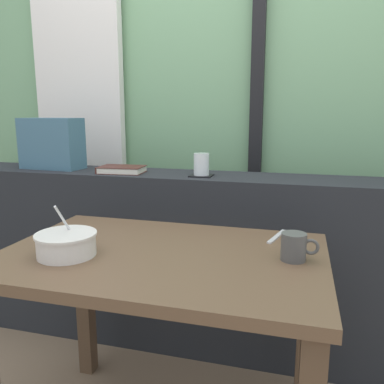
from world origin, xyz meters
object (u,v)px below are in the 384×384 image
(closed_book, at_px, (122,169))
(ceramic_mug, at_px, (294,247))
(throw_pillow, at_px, (52,144))
(soup_bowl, at_px, (66,244))
(coaster_square, at_px, (201,176))
(juice_glass, at_px, (201,165))
(breakfast_table, at_px, (162,287))
(fork_utensil, at_px, (277,236))

(closed_book, distance_m, ceramic_mug, 1.01)
(throw_pillow, xyz_separation_m, soup_bowl, (0.55, -0.75, -0.25))
(coaster_square, xyz_separation_m, juice_glass, (-0.00, 0.00, 0.05))
(soup_bowl, height_order, ceramic_mug, soup_bowl)
(breakfast_table, height_order, fork_utensil, fork_utensil)
(soup_bowl, bearing_deg, fork_utensil, 30.10)
(fork_utensil, bearing_deg, closed_book, 170.65)
(closed_book, xyz_separation_m, fork_utensil, (0.77, -0.35, -0.17))
(breakfast_table, distance_m, coaster_square, 0.66)
(breakfast_table, relative_size, fork_utensil, 6.09)
(soup_bowl, bearing_deg, ceramic_mug, 12.03)
(ceramic_mug, bearing_deg, closed_book, 145.87)
(closed_book, xyz_separation_m, throw_pillow, (-0.41, 0.04, 0.11))
(breakfast_table, height_order, closed_book, closed_book)
(breakfast_table, bearing_deg, soup_bowl, -158.92)
(breakfast_table, relative_size, throw_pillow, 3.24)
(soup_bowl, height_order, fork_utensil, soup_bowl)
(fork_utensil, bearing_deg, juice_glass, 151.67)
(throw_pillow, relative_size, soup_bowl, 1.68)
(closed_book, relative_size, fork_utensil, 1.32)
(juice_glass, distance_m, closed_book, 0.40)
(fork_utensil, bearing_deg, soup_bowl, -134.89)
(closed_book, distance_m, soup_bowl, 0.74)
(breakfast_table, bearing_deg, ceramic_mug, 5.54)
(juice_glass, bearing_deg, coaster_square, 0.00)
(breakfast_table, relative_size, coaster_square, 10.36)
(throw_pillow, bearing_deg, juice_glass, -2.87)
(soup_bowl, xyz_separation_m, ceramic_mug, (0.69, 0.15, 0.01))
(closed_book, height_order, fork_utensil, closed_book)
(juice_glass, distance_m, fork_utensil, 0.54)
(juice_glass, relative_size, closed_book, 0.45)
(juice_glass, height_order, closed_book, juice_glass)
(ceramic_mug, bearing_deg, soup_bowl, -167.97)
(throw_pillow, bearing_deg, ceramic_mug, -25.97)
(closed_book, height_order, soup_bowl, closed_book)
(coaster_square, relative_size, fork_utensil, 0.59)
(closed_book, relative_size, ceramic_mug, 1.98)
(ceramic_mug, bearing_deg, breakfast_table, -174.46)
(ceramic_mug, bearing_deg, coaster_square, 127.45)
(breakfast_table, height_order, coaster_square, coaster_square)
(fork_utensil, xyz_separation_m, ceramic_mug, (0.06, -0.22, 0.04))
(breakfast_table, relative_size, ceramic_mug, 9.16)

